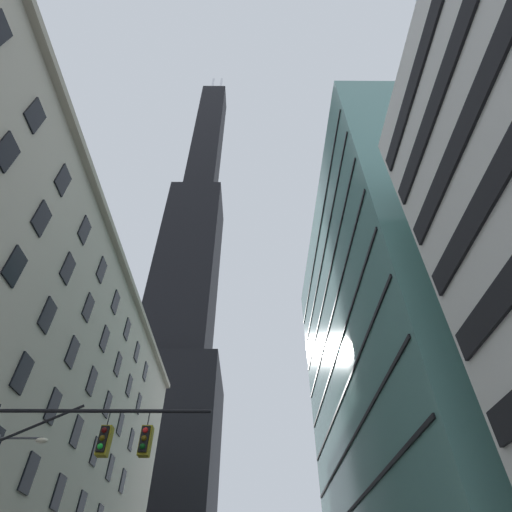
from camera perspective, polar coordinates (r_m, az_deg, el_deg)
dark_skyscraper at (r=115.87m, az=-10.73°, el=-7.43°), size 25.17×25.17×223.12m
glass_office_midrise at (r=42.91m, az=22.11°, el=-13.31°), size 16.07×36.41×41.15m
traffic_signal_mast at (r=17.14m, az=-26.19°, el=-25.54°), size 8.48×0.63×7.47m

